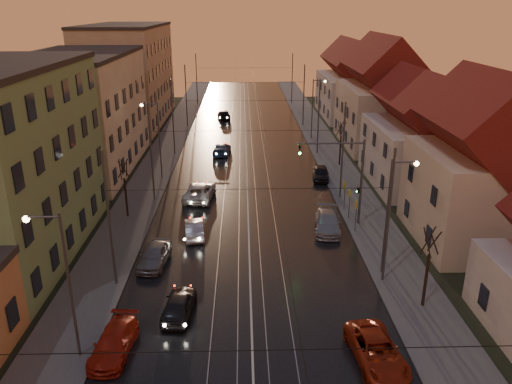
{
  "coord_description": "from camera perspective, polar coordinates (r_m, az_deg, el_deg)",
  "views": [
    {
      "loc": [
        -0.39,
        -19.14,
        16.81
      ],
      "look_at": [
        0.63,
        18.45,
        2.78
      ],
      "focal_mm": 35.0,
      "sensor_mm": 36.0,
      "label": 1
    }
  ],
  "objects": [
    {
      "name": "apartment_left_3",
      "position": [
        79.62,
        -14.31,
        12.77
      ],
      "size": [
        10.0,
        24.0,
        14.0
      ],
      "primitive_type": "cube",
      "color": "tan",
      "rests_on": "ground"
    },
    {
      "name": "catenary_pole_l_3",
      "position": [
        59.99,
        -9.48,
        8.35
      ],
      "size": [
        0.16,
        0.16,
        9.0
      ],
      "primitive_type": "cylinder",
      "color": "#595B60",
      "rests_on": "ground"
    },
    {
      "name": "bare_tree_1",
      "position": [
        30.81,
        18.97,
        -8.46
      ],
      "size": [
        1.09,
        1.09,
        5.11
      ],
      "color": "black",
      "rests_on": "ground"
    },
    {
      "name": "parked_right_2",
      "position": [
        51.82,
        7.4,
        2.15
      ],
      "size": [
        2.03,
        4.12,
        1.35
      ],
      "primitive_type": "imported",
      "rotation": [
        0.0,
        0.0,
        -0.11
      ],
      "color": "black",
      "rests_on": "ground"
    },
    {
      "name": "driving_car_3",
      "position": [
        60.49,
        -3.93,
        4.94
      ],
      "size": [
        2.27,
        4.76,
        1.34
      ],
      "primitive_type": "imported",
      "rotation": [
        0.0,
        0.0,
        3.05
      ],
      "color": "#172447",
      "rests_on": "ground"
    },
    {
      "name": "ground",
      "position": [
        25.47,
        -0.31,
        -20.82
      ],
      "size": [
        160.0,
        160.0,
        0.0
      ],
      "primitive_type": "plane",
      "color": "black",
      "rests_on": "ground"
    },
    {
      "name": "house_right_4",
      "position": [
        82.84,
        10.82,
        11.95
      ],
      "size": [
        9.18,
        16.32,
        10.0
      ],
      "color": "beige",
      "rests_on": "ground"
    },
    {
      "name": "catenary_pole_r_5",
      "position": [
        92.4,
        4.15,
        12.75
      ],
      "size": [
        0.16,
        0.16,
        9.0
      ],
      "primitive_type": "cylinder",
      "color": "#595B60",
      "rests_on": "ground"
    },
    {
      "name": "catenary_pole_l_4",
      "position": [
        74.62,
        -7.99,
        10.77
      ],
      "size": [
        0.16,
        0.16,
        9.0
      ],
      "primitive_type": "cylinder",
      "color": "#595B60",
      "rests_on": "ground"
    },
    {
      "name": "tram_rail_2",
      "position": [
        61.48,
        -0.41,
        4.65
      ],
      "size": [
        0.06,
        120.0,
        0.03
      ],
      "primitive_type": "cube",
      "color": "gray",
      "rests_on": "road"
    },
    {
      "name": "catenary_pole_r_3",
      "position": [
        60.1,
        7.16,
        8.49
      ],
      "size": [
        0.16,
        0.16,
        9.0
      ],
      "primitive_type": "cylinder",
      "color": "#595B60",
      "rests_on": "ground"
    },
    {
      "name": "traffic_light_mast",
      "position": [
        39.98,
        10.64,
        2.32
      ],
      "size": [
        5.3,
        0.32,
        7.2
      ],
      "color": "#595B60",
      "rests_on": "ground"
    },
    {
      "name": "parked_right_0",
      "position": [
        26.82,
        13.62,
        -17.21
      ],
      "size": [
        2.69,
        4.99,
        1.33
      ],
      "primitive_type": "imported",
      "rotation": [
        0.0,
        0.0,
        0.1
      ],
      "color": "#A12810",
      "rests_on": "ground"
    },
    {
      "name": "parked_left_3",
      "position": [
        35.34,
        -11.52,
        -7.06
      ],
      "size": [
        2.19,
        4.41,
        1.44
      ],
      "primitive_type": "imported",
      "rotation": [
        0.0,
        0.0,
        -0.12
      ],
      "color": "gray",
      "rests_on": "ground"
    },
    {
      "name": "driving_car_2",
      "position": [
        46.36,
        -6.46,
        0.04
      ],
      "size": [
        3.02,
        5.52,
        1.47
      ],
      "primitive_type": "imported",
      "rotation": [
        0.0,
        0.0,
        3.03
      ],
      "color": "#B6B6B6",
      "rests_on": "ground"
    },
    {
      "name": "catenary_pole_l_1",
      "position": [
        31.79,
        -16.42,
        -3.2
      ],
      "size": [
        0.16,
        0.16,
        9.0
      ],
      "primitive_type": "cylinder",
      "color": "#595B60",
      "rests_on": "ground"
    },
    {
      "name": "apartment_left_2",
      "position": [
        56.86,
        -19.25,
        8.37
      ],
      "size": [
        10.0,
        20.0,
        12.0
      ],
      "primitive_type": "cube",
      "color": "#B6AC8C",
      "rests_on": "ground"
    },
    {
      "name": "tram_rail_1",
      "position": [
        61.47,
        -1.85,
        4.63
      ],
      "size": [
        0.06,
        120.0,
        0.03
      ],
      "primitive_type": "cube",
      "color": "gray",
      "rests_on": "road"
    },
    {
      "name": "road",
      "position": [
        61.48,
        -1.13,
        4.61
      ],
      "size": [
        16.0,
        120.0,
        0.04
      ],
      "primitive_type": "cube",
      "color": "black",
      "rests_on": "ground"
    },
    {
      "name": "bare_tree_0",
      "position": [
        42.82,
        -14.7,
        0.22
      ],
      "size": [
        1.09,
        1.09,
        5.11
      ],
      "color": "black",
      "rests_on": "ground"
    },
    {
      "name": "street_lamp_3",
      "position": [
        66.9,
        6.74,
        10.06
      ],
      "size": [
        1.75,
        0.32,
        8.0
      ],
      "color": "#595B60",
      "rests_on": "ground"
    },
    {
      "name": "driving_car_4",
      "position": [
        80.06,
        -3.68,
        8.85
      ],
      "size": [
        2.37,
        4.61,
        1.5
      ],
      "primitive_type": "imported",
      "rotation": [
        0.0,
        0.0,
        3.28
      ],
      "color": "black",
      "rests_on": "ground"
    },
    {
      "name": "street_lamp_2",
      "position": [
        51.31,
        -11.36,
        6.62
      ],
      "size": [
        1.75,
        0.32,
        8.0
      ],
      "color": "#595B60",
      "rests_on": "ground"
    },
    {
      "name": "sidewalk_left",
      "position": [
        62.21,
        -10.41,
        4.52
      ],
      "size": [
        4.0,
        120.0,
        0.15
      ],
      "primitive_type": "cube",
      "color": "#4C4C4C",
      "rests_on": "ground"
    },
    {
      "name": "house_right_1",
      "position": [
        39.96,
        24.34,
        2.08
      ],
      "size": [
        8.67,
        10.2,
        10.8
      ],
      "color": "beige",
      "rests_on": "ground"
    },
    {
      "name": "sidewalk_right",
      "position": [
        62.33,
        8.13,
        4.68
      ],
      "size": [
        4.0,
        120.0,
        0.15
      ],
      "primitive_type": "cube",
      "color": "#4C4C4C",
      "rests_on": "ground"
    },
    {
      "name": "house_right_2",
      "position": [
        51.69,
        18.25,
        5.82
      ],
      "size": [
        9.18,
        12.24,
        9.2
      ],
      "color": "beige",
      "rests_on": "ground"
    },
    {
      "name": "driving_car_0",
      "position": [
        29.77,
        -8.8,
        -12.59
      ],
      "size": [
        1.94,
        4.17,
        1.38
      ],
      "primitive_type": "imported",
      "rotation": [
        0.0,
        0.0,
        3.07
      ],
      "color": "black",
      "rests_on": "ground"
    },
    {
      "name": "tram_rail_3",
      "position": [
        61.52,
        0.92,
        4.66
      ],
      "size": [
        0.06,
        120.0,
        0.03
      ],
      "primitive_type": "cube",
      "color": "gray",
      "rests_on": "road"
    },
    {
      "name": "street_lamp_1",
      "position": [
        32.88,
        15.35,
        -1.56
      ],
      "size": [
        1.75,
        0.32,
        8.0
      ],
      "color": "#595B60",
      "rests_on": "ground"
    },
    {
      "name": "catenary_pole_r_4",
      "position": [
        74.71,
        5.48,
        10.89
      ],
      "size": [
        0.16,
        0.16,
        9.0
      ],
      "primitive_type": "cylinder",
      "color": "#595B60",
      "rests_on": "ground"
    },
    {
      "name": "bare_tree_2",
      "position": [
        56.08,
        9.64,
        5.38
      ],
      "size": [
        1.09,
        1.09,
        5.11
      ],
      "color": "black",
      "rests_on": "ground"
    },
    {
      "name": "driving_car_1",
      "position": [
        38.98,
        -7.08,
        -4.2
      ],
      "size": [
        1.89,
        4.08,
        1.29
      ],
      "primitive_type": "imported",
      "rotation": [
        0.0,
        0.0,
        3.28
      ],
      "color": "#A5A5AA",
      "rests_on": "ground"
    },
    {
      "name": "catenary_pole_l_5",
      "position": [
        92.33,
        -6.8,
        12.66
      ],
      "size": [
        0.16,
        0.16,
        9.0
      ],
      "primitive_type": "cylinder",
      "color": "#595B60",
      "rests_on": "ground"
    },
    {
      "name": "house_right_3",
      "position": [
        65.46,
        14.11,
        10.18
      ],
      "size": [
        9.18,
        14.28,
        11.5
      ],
      "color": "beige",
      "rests_on": "ground"
    },
    {
      "name": "parked_left_2",
      "position": [
        27.67,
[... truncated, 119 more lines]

